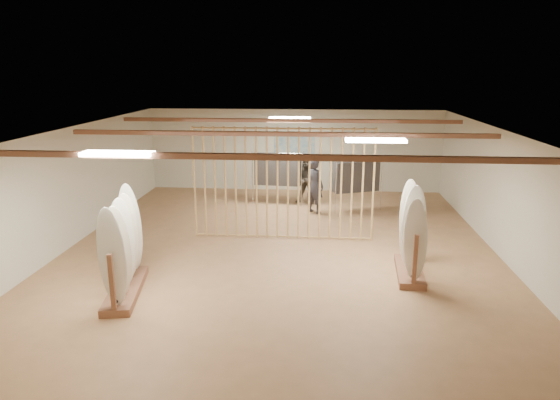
# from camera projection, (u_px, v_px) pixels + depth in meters

# --- Properties ---
(floor) EXTENTS (12.00, 12.00, 0.00)m
(floor) POSITION_uv_depth(u_px,v_px,m) (280.00, 249.00, 11.78)
(floor) COLOR #A77851
(floor) RESTS_ON ground
(ceiling) EXTENTS (12.00, 12.00, 0.00)m
(ceiling) POSITION_uv_depth(u_px,v_px,m) (280.00, 130.00, 11.06)
(ceiling) COLOR gray
(ceiling) RESTS_ON ground
(wall_back) EXTENTS (12.00, 0.00, 12.00)m
(wall_back) POSITION_uv_depth(u_px,v_px,m) (294.00, 150.00, 17.20)
(wall_back) COLOR beige
(wall_back) RESTS_ON ground
(wall_front) EXTENTS (12.00, 0.00, 12.00)m
(wall_front) POSITION_uv_depth(u_px,v_px,m) (237.00, 317.00, 5.64)
(wall_front) COLOR beige
(wall_front) RESTS_ON ground
(wall_left) EXTENTS (0.00, 12.00, 12.00)m
(wall_left) POSITION_uv_depth(u_px,v_px,m) (70.00, 187.00, 11.82)
(wall_left) COLOR beige
(wall_left) RESTS_ON ground
(wall_right) EXTENTS (0.00, 12.00, 12.00)m
(wall_right) POSITION_uv_depth(u_px,v_px,m) (505.00, 196.00, 11.02)
(wall_right) COLOR beige
(wall_right) RESTS_ON ground
(ceiling_slats) EXTENTS (9.50, 6.12, 0.10)m
(ceiling_slats) POSITION_uv_depth(u_px,v_px,m) (280.00, 134.00, 11.08)
(ceiling_slats) COLOR brown
(ceiling_slats) RESTS_ON ground
(light_panels) EXTENTS (1.20, 0.35, 0.06)m
(light_panels) POSITION_uv_depth(u_px,v_px,m) (280.00, 133.00, 11.08)
(light_panels) COLOR white
(light_panels) RESTS_ON ground
(bamboo_partition) EXTENTS (4.45, 0.05, 2.78)m
(bamboo_partition) POSITION_uv_depth(u_px,v_px,m) (283.00, 184.00, 12.19)
(bamboo_partition) COLOR tan
(bamboo_partition) RESTS_ON ground
(poster) EXTENTS (1.40, 0.03, 0.90)m
(poster) POSITION_uv_depth(u_px,v_px,m) (294.00, 145.00, 17.13)
(poster) COLOR teal
(poster) RESTS_ON ground
(rack_left) EXTENTS (0.87, 2.06, 1.91)m
(rack_left) POSITION_uv_depth(u_px,v_px,m) (124.00, 261.00, 9.30)
(rack_left) COLOR brown
(rack_left) RESTS_ON floor
(rack_right) EXTENTS (0.63, 1.64, 1.87)m
(rack_right) POSITION_uv_depth(u_px,v_px,m) (411.00, 246.00, 10.16)
(rack_right) COLOR brown
(rack_right) RESTS_ON floor
(clothing_rack_a) EXTENTS (1.54, 0.53, 1.65)m
(clothing_rack_a) POSITION_uv_depth(u_px,v_px,m) (278.00, 170.00, 15.54)
(clothing_rack_a) COLOR silver
(clothing_rack_a) RESTS_ON floor
(clothing_rack_b) EXTENTS (1.42, 0.87, 1.59)m
(clothing_rack_b) POSITION_uv_depth(u_px,v_px,m) (356.00, 176.00, 14.79)
(clothing_rack_b) COLOR silver
(clothing_rack_b) RESTS_ON floor
(shopper_a) EXTENTS (0.81, 0.77, 1.84)m
(shopper_a) POSITION_uv_depth(u_px,v_px,m) (315.00, 182.00, 14.55)
(shopper_a) COLOR #2C2B34
(shopper_a) RESTS_ON floor
(shopper_b) EXTENTS (1.00, 0.85, 1.82)m
(shopper_b) POSITION_uv_depth(u_px,v_px,m) (308.00, 176.00, 15.50)
(shopper_b) COLOR #3E3830
(shopper_b) RESTS_ON floor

